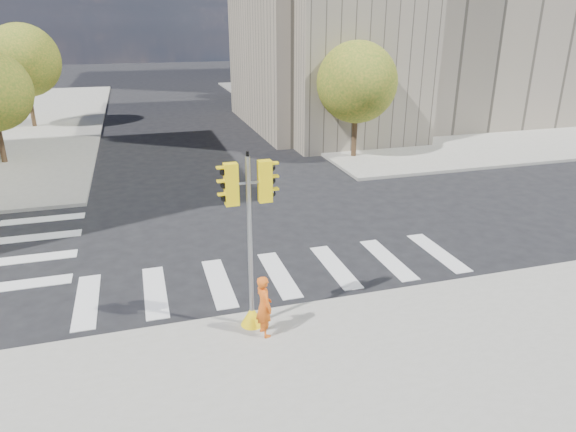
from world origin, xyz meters
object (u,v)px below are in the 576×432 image
object	(u,v)px
traffic_signal	(250,257)
photographer	(264,306)
lamp_near	(338,65)
lamp_far	(275,52)

from	to	relation	value
traffic_signal	photographer	distance (m)	1.18
lamp_near	photographer	xyz separation A→B (m)	(-9.31, -19.09, -3.67)
traffic_signal	photographer	size ratio (longest dim) A/B	2.83
lamp_near	lamp_far	distance (m)	14.00
lamp_near	traffic_signal	size ratio (longest dim) A/B	1.87
lamp_near	lamp_far	size ratio (longest dim) A/B	1.00
lamp_near	photographer	bearing A→B (deg)	-116.01
lamp_far	photographer	world-z (taller)	lamp_far
lamp_far	traffic_signal	world-z (taller)	lamp_far
photographer	lamp_far	bearing A→B (deg)	-27.64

